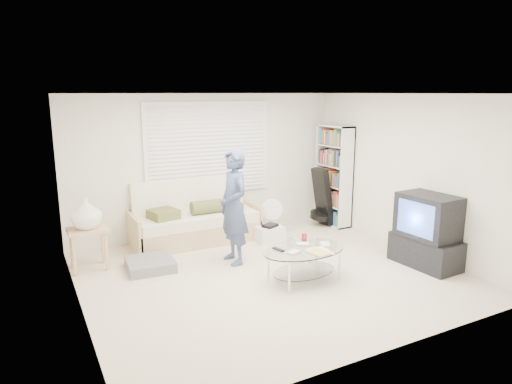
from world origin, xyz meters
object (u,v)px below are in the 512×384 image
tv_unit (427,232)px  coffee_table (304,255)px  futon_sofa (195,222)px  bookshelf (333,176)px

tv_unit → coffee_table: 1.93m
tv_unit → coffee_table: (-1.89, 0.37, -0.15)m
futon_sofa → coffee_table: futon_sofa is taller
tv_unit → futon_sofa: bearing=134.6°
bookshelf → tv_unit: (-0.13, -2.42, -0.43)m
coffee_table → futon_sofa: bearing=107.6°
futon_sofa → coffee_table: 2.39m
tv_unit → coffee_table: bearing=168.9°
bookshelf → tv_unit: 2.47m
futon_sofa → coffee_table: (0.72, -2.27, 0.02)m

